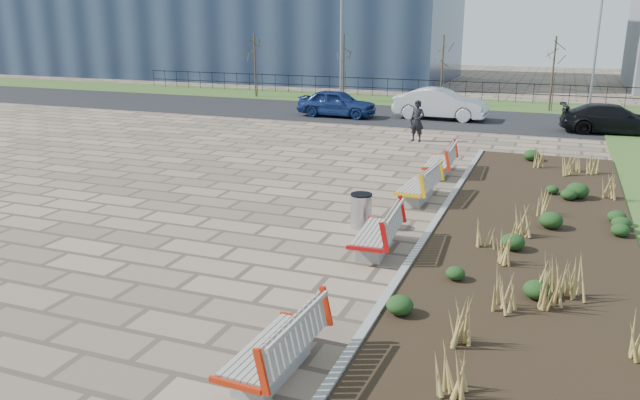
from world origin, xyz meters
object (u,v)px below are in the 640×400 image
at_px(pedestrian, 417,121).
at_px(car_black, 613,119).
at_px(car_silver, 440,104).
at_px(bench_d, 439,160).
at_px(bench_c, 418,183).
at_px(car_blue, 337,103).
at_px(lamp_east, 595,57).
at_px(lamp_west, 341,51).
at_px(bench_a, 272,344).
at_px(bench_b, 375,230).
at_px(litter_bin, 361,211).

height_order(pedestrian, car_black, pedestrian).
distance_m(pedestrian, car_silver, 6.18).
distance_m(bench_d, pedestrian, 5.79).
bearing_deg(bench_d, bench_c, -92.15).
bearing_deg(car_blue, bench_c, -151.58).
xyz_separation_m(pedestrian, car_blue, (-5.35, 5.09, -0.14)).
height_order(bench_c, car_silver, car_silver).
bearing_deg(pedestrian, car_silver, 102.24).
bearing_deg(lamp_east, lamp_west, 180.00).
xyz_separation_m(car_blue, lamp_west, (-1.70, 5.45, 2.33)).
height_order(lamp_west, lamp_east, same).
relative_size(bench_a, bench_c, 1.00).
relative_size(bench_b, bench_c, 1.00).
xyz_separation_m(bench_c, lamp_east, (5.00, 19.20, 2.54)).
relative_size(bench_c, litter_bin, 2.48).
height_order(bench_a, car_black, car_black).
bearing_deg(litter_bin, car_silver, 94.35).
distance_m(car_black, lamp_west, 16.01).
distance_m(bench_b, pedestrian, 13.10).
height_order(car_blue, lamp_east, lamp_east).
relative_size(bench_c, car_silver, 0.45).
xyz_separation_m(bench_d, car_blue, (-7.30, 10.53, 0.21)).
bearing_deg(bench_a, pedestrian, 98.98).
height_order(bench_d, car_blue, car_blue).
relative_size(bench_a, car_black, 0.47).
height_order(bench_c, litter_bin, bench_c).
distance_m(bench_c, pedestrian, 8.88).
bearing_deg(car_blue, car_silver, -77.72).
bearing_deg(lamp_east, bench_b, -102.02).
bearing_deg(lamp_west, bench_b, -69.03).
height_order(litter_bin, car_black, car_black).
height_order(bench_a, bench_d, same).
bearing_deg(car_silver, pedestrian, -176.36).
relative_size(bench_c, pedestrian, 1.22).
bearing_deg(car_silver, lamp_east, -56.54).
relative_size(bench_d, car_silver, 0.45).
bearing_deg(car_black, litter_bin, 152.69).
xyz_separation_m(bench_d, car_black, (5.80, 10.34, 0.17)).
relative_size(bench_a, car_blue, 0.52).
xyz_separation_m(bench_d, car_silver, (-2.13, 11.61, 0.29)).
height_order(bench_b, litter_bin, bench_b).
bearing_deg(car_black, bench_c, 151.42).
height_order(litter_bin, lamp_west, lamp_west).
xyz_separation_m(litter_bin, car_black, (6.58, 16.39, 0.24)).
bearing_deg(bench_b, car_silver, 92.71).
bearing_deg(bench_a, bench_c, 92.91).
relative_size(bench_b, lamp_west, 0.35).
relative_size(bench_b, litter_bin, 2.48).
relative_size(bench_c, lamp_east, 0.35).
xyz_separation_m(bench_a, car_blue, (-7.30, 23.39, 0.21)).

